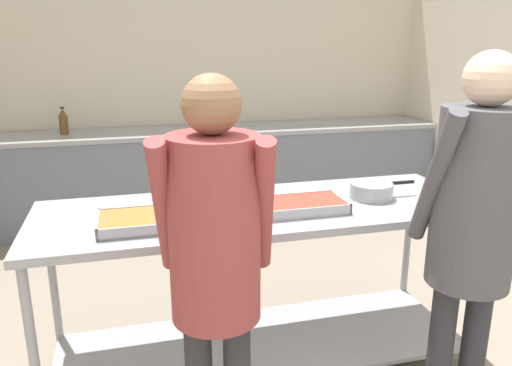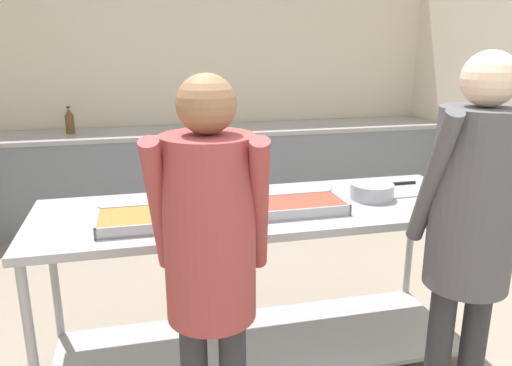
{
  "view_description": "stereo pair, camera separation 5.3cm",
  "coord_description": "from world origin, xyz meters",
  "views": [
    {
      "loc": [
        -0.75,
        -0.91,
        1.76
      ],
      "look_at": [
        -0.1,
        1.56,
        1.03
      ],
      "focal_mm": 35.0,
      "sensor_mm": 36.0,
      "label": 1
    },
    {
      "loc": [
        -0.69,
        -0.93,
        1.76
      ],
      "look_at": [
        -0.1,
        1.56,
        1.03
      ],
      "focal_mm": 35.0,
      "sensor_mm": 36.0,
      "label": 2
    }
  ],
  "objects": [
    {
      "name": "guest_serving_left",
      "position": [
        -0.46,
        0.76,
        1.03
      ],
      "size": [
        0.49,
        0.4,
        1.66
      ],
      "color": "#2D2D33",
      "rests_on": "ground_plane"
    },
    {
      "name": "water_bottle",
      "position": [
        -1.31,
        4.0,
        1.04
      ],
      "size": [
        0.08,
        0.08,
        0.25
      ],
      "color": "brown",
      "rests_on": "back_counter"
    },
    {
      "name": "back_counter",
      "position": [
        -0.0,
        3.95,
        0.46
      ],
      "size": [
        4.79,
        0.65,
        0.92
      ],
      "color": "slate",
      "rests_on": "ground_plane"
    },
    {
      "name": "sauce_pan",
      "position": [
        0.53,
        1.45,
        0.98
      ],
      "size": [
        0.37,
        0.23,
        0.08
      ],
      "color": "#9EA0A8",
      "rests_on": "serving_counter"
    },
    {
      "name": "wall_rear",
      "position": [
        0.0,
        4.32,
        1.32
      ],
      "size": [
        4.95,
        0.06,
        2.65
      ],
      "color": "beige",
      "rests_on": "ground_plane"
    },
    {
      "name": "guest_serving_right",
      "position": [
        0.58,
        0.69,
        1.08
      ],
      "size": [
        0.48,
        0.4,
        1.73
      ],
      "color": "#2D2D33",
      "rests_on": "ground_plane"
    },
    {
      "name": "serving_tray_roast",
      "position": [
        -0.69,
        1.32,
        0.96
      ],
      "size": [
        0.43,
        0.3,
        0.05
      ],
      "color": "#9EA0A8",
      "rests_on": "serving_counter"
    },
    {
      "name": "serving_tray_vegetables",
      "position": [
        0.07,
        1.35,
        0.96
      ],
      "size": [
        0.47,
        0.27,
        0.05
      ],
      "color": "#9EA0A8",
      "rests_on": "serving_counter"
    },
    {
      "name": "serving_counter",
      "position": [
        -0.1,
        1.46,
        0.63
      ],
      "size": [
        2.3,
        0.78,
        0.93
      ],
      "color": "#9EA0A8",
      "rests_on": "ground_plane"
    },
    {
      "name": "plate_stack",
      "position": [
        -0.33,
        1.46,
        0.97
      ],
      "size": [
        0.24,
        0.24,
        0.07
      ],
      "color": "white",
      "rests_on": "serving_counter"
    }
  ]
}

